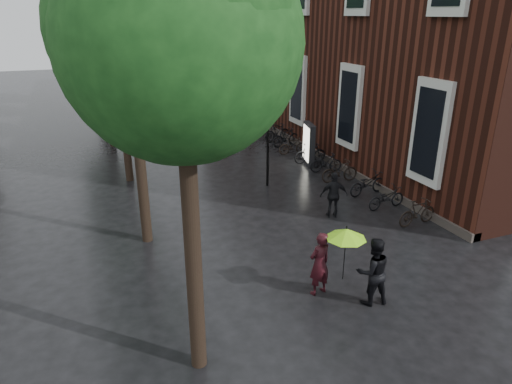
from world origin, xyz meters
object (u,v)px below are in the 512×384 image
person_burgundy (319,264)px  lamp_post (268,132)px  person_black (373,271)px  ad_lightbox (309,144)px  pedestrian_walking (334,195)px  parked_bicycles (301,148)px

person_burgundy → lamp_post: size_ratio=0.46×
person_black → ad_lightbox: ad_lightbox is taller
person_black → lamp_post: size_ratio=0.47×
person_burgundy → person_black: 1.32m
person_burgundy → pedestrian_walking: size_ratio=1.04×
ad_lightbox → lamp_post: 3.85m
parked_bicycles → person_black: bearing=-108.9°
person_black → pedestrian_walking: bearing=-101.7°
person_burgundy → person_black: (1.02, -0.84, 0.02)m
pedestrian_walking → parked_bicycles: pedestrian_walking is taller
pedestrian_walking → parked_bicycles: size_ratio=0.10×
person_burgundy → parked_bicycles: person_burgundy is taller
person_black → ad_lightbox: 11.37m
person_burgundy → ad_lightbox: size_ratio=0.88×
pedestrian_walking → person_black: bearing=86.5°
parked_bicycles → lamp_post: 4.90m
parked_bicycles → lamp_post: bearing=-134.9°
person_burgundy → ad_lightbox: ad_lightbox is taller
person_black → parked_bicycles: 12.57m
pedestrian_walking → lamp_post: (-0.94, 3.78, 1.47)m
person_burgundy → person_black: size_ratio=0.98×
person_burgundy → ad_lightbox: bearing=-127.7°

